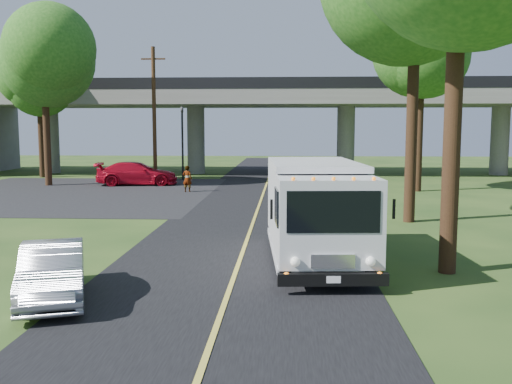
# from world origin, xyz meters

# --- Properties ---
(ground) EXTENTS (120.00, 120.00, 0.00)m
(ground) POSITION_xyz_m (0.00, 0.00, 0.00)
(ground) COLOR #213D15
(ground) RESTS_ON ground
(road) EXTENTS (7.00, 90.00, 0.02)m
(road) POSITION_xyz_m (0.00, 10.00, 0.01)
(road) COLOR black
(road) RESTS_ON ground
(parking_lot) EXTENTS (16.00, 18.00, 0.01)m
(parking_lot) POSITION_xyz_m (-11.00, 18.00, 0.01)
(parking_lot) COLOR black
(parking_lot) RESTS_ON ground
(lane_line) EXTENTS (0.12, 90.00, 0.01)m
(lane_line) POSITION_xyz_m (0.00, 10.00, 0.03)
(lane_line) COLOR gold
(lane_line) RESTS_ON road
(overpass) EXTENTS (54.00, 10.00, 7.30)m
(overpass) POSITION_xyz_m (0.00, 32.00, 4.56)
(overpass) COLOR slate
(overpass) RESTS_ON ground
(traffic_signal) EXTENTS (0.18, 0.22, 5.20)m
(traffic_signal) POSITION_xyz_m (-6.00, 26.00, 3.20)
(traffic_signal) COLOR black
(traffic_signal) RESTS_ON ground
(utility_pole) EXTENTS (1.60, 0.26, 9.00)m
(utility_pole) POSITION_xyz_m (-7.50, 24.00, 4.59)
(utility_pole) COLOR #472D19
(utility_pole) RESTS_ON ground
(tree_right_far) EXTENTS (5.77, 5.67, 10.99)m
(tree_right_far) POSITION_xyz_m (9.21, 19.84, 8.30)
(tree_right_far) COLOR #382314
(tree_right_far) RESTS_ON ground
(tree_left_lot) EXTENTS (5.60, 5.50, 10.50)m
(tree_left_lot) POSITION_xyz_m (-13.79, 21.84, 7.90)
(tree_left_lot) COLOR #382314
(tree_left_lot) RESTS_ON ground
(tree_left_far) EXTENTS (5.26, 5.16, 9.89)m
(tree_left_far) POSITION_xyz_m (-16.79, 27.84, 7.45)
(tree_left_far) COLOR #382314
(tree_left_far) RESTS_ON ground
(step_van) EXTENTS (2.93, 6.81, 2.79)m
(step_van) POSITION_xyz_m (2.12, 1.99, 1.52)
(step_van) COLOR silver
(step_van) RESTS_ON ground
(red_sedan) EXTENTS (5.44, 2.82, 1.51)m
(red_sedan) POSITION_xyz_m (-8.37, 22.56, 0.75)
(red_sedan) COLOR #B10A1D
(red_sedan) RESTS_ON ground
(silver_sedan) EXTENTS (2.50, 3.96, 1.23)m
(silver_sedan) POSITION_xyz_m (-3.80, -1.84, 0.62)
(silver_sedan) COLOR #989AA0
(silver_sedan) RESTS_ON ground
(pedestrian) EXTENTS (0.63, 0.49, 1.54)m
(pedestrian) POSITION_xyz_m (-4.43, 18.82, 0.77)
(pedestrian) COLOR gray
(pedestrian) RESTS_ON ground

